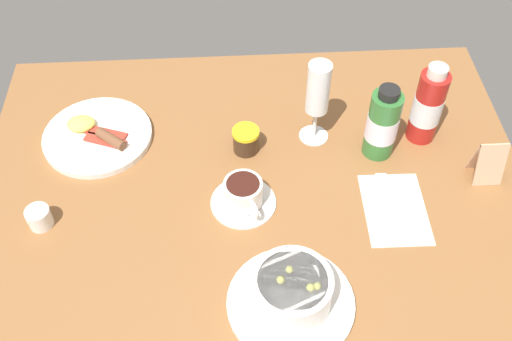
% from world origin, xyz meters
% --- Properties ---
extents(ground_plane, '(1.10, 0.84, 0.03)m').
position_xyz_m(ground_plane, '(0.00, 0.00, -0.01)').
color(ground_plane, brown).
extents(porridge_bowl, '(0.22, 0.22, 0.09)m').
position_xyz_m(porridge_bowl, '(0.05, -0.26, 0.04)').
color(porridge_bowl, white).
rests_on(porridge_bowl, ground_plane).
extents(cutlery_setting, '(0.12, 0.18, 0.01)m').
position_xyz_m(cutlery_setting, '(0.27, -0.06, 0.00)').
color(cutlery_setting, white).
rests_on(cutlery_setting, ground_plane).
extents(coffee_cup, '(0.13, 0.13, 0.06)m').
position_xyz_m(coffee_cup, '(-0.02, -0.04, 0.03)').
color(coffee_cup, white).
rests_on(coffee_cup, ground_plane).
extents(creamer_jug, '(0.05, 0.05, 0.05)m').
position_xyz_m(creamer_jug, '(-0.41, -0.06, 0.02)').
color(creamer_jug, white).
rests_on(creamer_jug, ground_plane).
extents(wine_glass, '(0.06, 0.06, 0.19)m').
position_xyz_m(wine_glass, '(0.14, 0.14, 0.12)').
color(wine_glass, white).
rests_on(wine_glass, ground_plane).
extents(jam_jar, '(0.06, 0.06, 0.05)m').
position_xyz_m(jam_jar, '(-0.01, 0.11, 0.03)').
color(jam_jar, '#3B2718').
rests_on(jam_jar, ground_plane).
extents(sauce_bottle_red, '(0.06, 0.06, 0.19)m').
position_xyz_m(sauce_bottle_red, '(0.36, 0.13, 0.09)').
color(sauce_bottle_red, '#B21E19').
rests_on(sauce_bottle_red, ground_plane).
extents(sauce_bottle_green, '(0.06, 0.06, 0.17)m').
position_xyz_m(sauce_bottle_green, '(0.26, 0.09, 0.08)').
color(sauce_bottle_green, '#337233').
rests_on(sauce_bottle_green, ground_plane).
extents(breakfast_plate, '(0.23, 0.23, 0.04)m').
position_xyz_m(breakfast_plate, '(-0.33, 0.16, 0.01)').
color(breakfast_plate, white).
rests_on(breakfast_plate, ground_plane).
extents(menu_card, '(0.06, 0.05, 0.09)m').
position_xyz_m(menu_card, '(0.46, 0.01, 0.05)').
color(menu_card, tan).
rests_on(menu_card, ground_plane).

